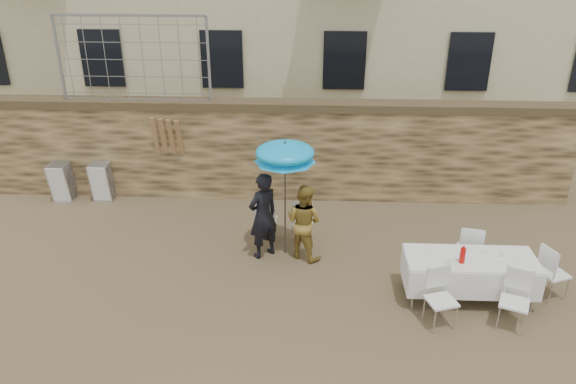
{
  "coord_description": "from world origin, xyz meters",
  "views": [
    {
      "loc": [
        0.82,
        -6.73,
        5.6
      ],
      "look_at": [
        0.4,
        2.2,
        1.4
      ],
      "focal_mm": 35.0,
      "sensor_mm": 36.0,
      "label": 1
    }
  ],
  "objects_px": {
    "soda_bottle": "(463,256)",
    "table_chair_front_right": "(515,301)",
    "couple_chair_left": "(266,219)",
    "table_chair_back": "(470,248)",
    "chair_stack_right": "(104,179)",
    "couple_chair_right": "(302,220)",
    "banquet_table": "(471,260)",
    "table_chair_side": "(554,272)",
    "man_suit": "(263,216)",
    "umbrella": "(285,156)",
    "table_chair_front_left": "(442,299)",
    "woman_dress": "(304,222)",
    "chair_stack_left": "(65,178)"
  },
  "relations": [
    {
      "from": "couple_chair_right",
      "to": "chair_stack_left",
      "type": "distance_m",
      "value": 5.74
    },
    {
      "from": "soda_bottle",
      "to": "table_chair_front_right",
      "type": "relative_size",
      "value": 0.27
    },
    {
      "from": "table_chair_side",
      "to": "couple_chair_right",
      "type": "bearing_deg",
      "value": 46.65
    },
    {
      "from": "table_chair_front_right",
      "to": "chair_stack_right",
      "type": "height_order",
      "value": "table_chair_front_right"
    },
    {
      "from": "man_suit",
      "to": "table_chair_front_left",
      "type": "distance_m",
      "value": 3.5
    },
    {
      "from": "umbrella",
      "to": "chair_stack_left",
      "type": "xyz_separation_m",
      "value": [
        -5.14,
        2.27,
        -1.52
      ]
    },
    {
      "from": "table_chair_side",
      "to": "woman_dress",
      "type": "bearing_deg",
      "value": 53.27
    },
    {
      "from": "couple_chair_left",
      "to": "table_chair_back",
      "type": "bearing_deg",
      "value": 166.83
    },
    {
      "from": "couple_chair_right",
      "to": "chair_stack_right",
      "type": "xyz_separation_m",
      "value": [
        -4.54,
        1.82,
        -0.02
      ]
    },
    {
      "from": "table_chair_back",
      "to": "table_chair_side",
      "type": "xyz_separation_m",
      "value": [
        1.2,
        -0.7,
        0.0
      ]
    },
    {
      "from": "man_suit",
      "to": "couple_chair_right",
      "type": "bearing_deg",
      "value": 177.7
    },
    {
      "from": "couple_chair_left",
      "to": "table_chair_front_left",
      "type": "relative_size",
      "value": 1.0
    },
    {
      "from": "couple_chair_left",
      "to": "banquet_table",
      "type": "distance_m",
      "value": 3.91
    },
    {
      "from": "umbrella",
      "to": "banquet_table",
      "type": "distance_m",
      "value": 3.58
    },
    {
      "from": "umbrella",
      "to": "soda_bottle",
      "type": "xyz_separation_m",
      "value": [
        2.9,
        -1.44,
        -1.08
      ]
    },
    {
      "from": "table_chair_front_right",
      "to": "table_chair_back",
      "type": "height_order",
      "value": "same"
    },
    {
      "from": "man_suit",
      "to": "table_chair_side",
      "type": "xyz_separation_m",
      "value": [
        4.9,
        -1.09,
        -0.36
      ]
    },
    {
      "from": "table_chair_front_right",
      "to": "couple_chair_left",
      "type": "bearing_deg",
      "value": 171.57
    },
    {
      "from": "soda_bottle",
      "to": "chair_stack_right",
      "type": "xyz_separation_m",
      "value": [
        -7.14,
        3.71,
        -0.45
      ]
    },
    {
      "from": "man_suit",
      "to": "chair_stack_right",
      "type": "relative_size",
      "value": 1.82
    },
    {
      "from": "man_suit",
      "to": "chair_stack_left",
      "type": "xyz_separation_m",
      "value": [
        -4.74,
        2.37,
        -0.38
      ]
    },
    {
      "from": "chair_stack_right",
      "to": "umbrella",
      "type": "bearing_deg",
      "value": -28.21
    },
    {
      "from": "table_chair_side",
      "to": "chair_stack_right",
      "type": "xyz_separation_m",
      "value": [
        -8.74,
        3.46,
        -0.02
      ]
    },
    {
      "from": "couple_chair_right",
      "to": "banquet_table",
      "type": "xyz_separation_m",
      "value": [
        2.8,
        -1.74,
        0.25
      ]
    },
    {
      "from": "soda_bottle",
      "to": "table_chair_back",
      "type": "relative_size",
      "value": 0.27
    },
    {
      "from": "soda_bottle",
      "to": "couple_chair_right",
      "type": "bearing_deg",
      "value": 143.98
    },
    {
      "from": "couple_chair_left",
      "to": "table_chair_back",
      "type": "relative_size",
      "value": 1.0
    },
    {
      "from": "chair_stack_right",
      "to": "soda_bottle",
      "type": "bearing_deg",
      "value": -27.48
    },
    {
      "from": "table_chair_front_left",
      "to": "chair_stack_left",
      "type": "distance_m",
      "value": 8.77
    },
    {
      "from": "chair_stack_left",
      "to": "couple_chair_right",
      "type": "bearing_deg",
      "value": -18.54
    },
    {
      "from": "banquet_table",
      "to": "soda_bottle",
      "type": "bearing_deg",
      "value": -143.13
    },
    {
      "from": "couple_chair_left",
      "to": "table_chair_side",
      "type": "xyz_separation_m",
      "value": [
        4.9,
        -1.64,
        0.0
      ]
    },
    {
      "from": "soda_bottle",
      "to": "banquet_table",
      "type": "bearing_deg",
      "value": 36.87
    },
    {
      "from": "couple_chair_right",
      "to": "soda_bottle",
      "type": "height_order",
      "value": "soda_bottle"
    },
    {
      "from": "umbrella",
      "to": "couple_chair_right",
      "type": "distance_m",
      "value": 1.6
    },
    {
      "from": "table_chair_front_left",
      "to": "woman_dress",
      "type": "bearing_deg",
      "value": 120.09
    },
    {
      "from": "umbrella",
      "to": "table_chair_back",
      "type": "distance_m",
      "value": 3.66
    },
    {
      "from": "man_suit",
      "to": "table_chair_side",
      "type": "distance_m",
      "value": 5.03
    },
    {
      "from": "couple_chair_right",
      "to": "table_chair_back",
      "type": "relative_size",
      "value": 1.0
    },
    {
      "from": "table_chair_front_left",
      "to": "table_chair_front_right",
      "type": "xyz_separation_m",
      "value": [
        1.1,
        0.0,
        0.0
      ]
    },
    {
      "from": "umbrella",
      "to": "couple_chair_right",
      "type": "height_order",
      "value": "umbrella"
    },
    {
      "from": "man_suit",
      "to": "table_chair_front_right",
      "type": "bearing_deg",
      "value": 113.67
    },
    {
      "from": "banquet_table",
      "to": "table_chair_front_left",
      "type": "bearing_deg",
      "value": -128.66
    },
    {
      "from": "banquet_table",
      "to": "table_chair_back",
      "type": "bearing_deg",
      "value": 75.96
    },
    {
      "from": "woman_dress",
      "to": "table_chair_front_right",
      "type": "xyz_separation_m",
      "value": [
        3.25,
        -1.94,
        -0.25
      ]
    },
    {
      "from": "couple_chair_right",
      "to": "table_chair_back",
      "type": "xyz_separation_m",
      "value": [
        3.0,
        -0.94,
        0.0
      ]
    },
    {
      "from": "table_chair_back",
      "to": "chair_stack_left",
      "type": "distance_m",
      "value": 8.88
    },
    {
      "from": "chair_stack_right",
      "to": "couple_chair_right",
      "type": "bearing_deg",
      "value": -21.9
    },
    {
      "from": "table_chair_side",
      "to": "man_suit",
      "type": "bearing_deg",
      "value": 55.44
    },
    {
      "from": "umbrella",
      "to": "table_chair_side",
      "type": "xyz_separation_m",
      "value": [
        4.5,
        -1.19,
        -1.5
      ]
    }
  ]
}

